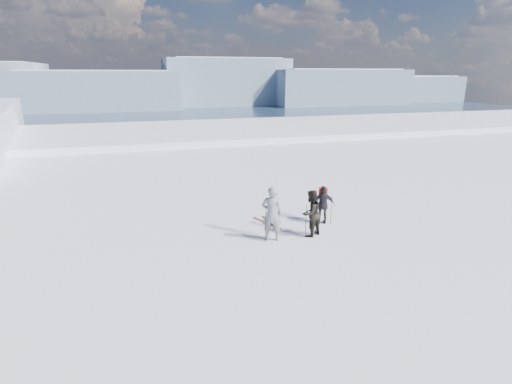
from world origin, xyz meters
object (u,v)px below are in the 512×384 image
Objects in this scene: skier_grey at (272,214)px; skier_pack at (323,205)px; skis_loose at (268,223)px; skier_dark at (311,213)px.

skier_pack is (2.51, 1.00, -0.23)m from skier_grey.
skis_loose is at bearing -84.93° from skier_grey.
skier_dark is at bearing -161.78° from skier_grey.
skier_grey is 1.29× the size of skier_pack.
skier_pack is 0.92× the size of skis_loose.
skis_loose is at bearing -83.51° from skier_dark.
skier_grey is at bearing -104.55° from skis_loose.
skier_grey reaches higher than skier_pack.
skier_pack is 2.31m from skis_loose.
skier_grey is at bearing -28.13° from skier_dark.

